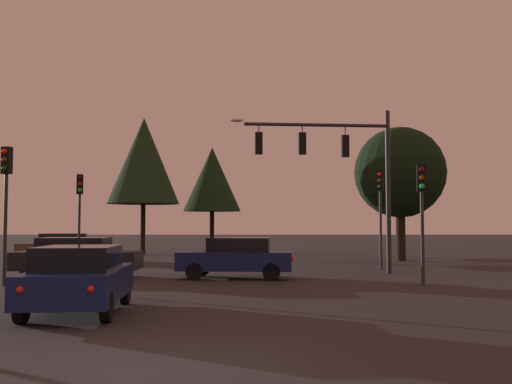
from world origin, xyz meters
The scene contains 13 objects.
ground_plane centered at (0.00, 24.50, 0.00)m, with size 168.00×168.00×0.00m, color #262326.
traffic_signal_mast_arm centered at (4.72, 15.52, 4.70)m, with size 6.64×0.73×6.75m.
traffic_light_corner_left centered at (-6.63, 18.14, 3.04)m, with size 0.36×0.38×4.30m.
traffic_light_corner_right centered at (6.86, 11.09, 2.85)m, with size 0.34×0.37×4.01m.
traffic_light_median centered at (-6.93, 10.97, 3.23)m, with size 0.33×0.37×4.58m.
traffic_light_far_side centered at (6.96, 17.69, 3.14)m, with size 0.37×0.39×4.43m.
car_nearside_lane centered at (-2.75, 5.15, 0.80)m, with size 2.19×4.30×1.52m.
car_crossing_left centered at (-5.41, 13.86, 0.80)m, with size 4.68×1.87×1.52m.
car_crossing_right centered at (0.60, 13.61, 0.80)m, with size 4.41×2.20×1.52m.
car_far_lane centered at (-9.36, 24.14, 0.80)m, with size 4.85×2.61×1.52m.
tree_behind_sign centered at (-1.73, 34.76, 5.38)m, with size 4.28×4.28×7.78m.
tree_left_far centered at (9.52, 24.04, 4.92)m, with size 5.08×5.08×7.48m.
tree_center_horizon centered at (-6.04, 30.46, 6.29)m, with size 4.80×4.80×9.21m.
Camera 1 is at (1.14, -8.03, 2.00)m, focal length 40.42 mm.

